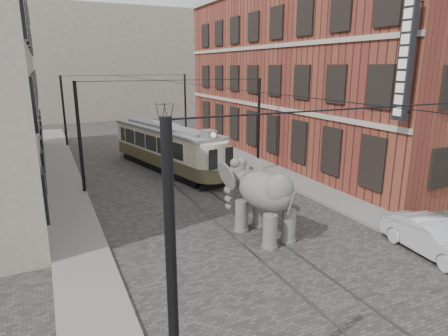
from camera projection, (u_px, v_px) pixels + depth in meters
name	position (u px, v px, depth m)	size (l,w,h in m)	color
ground	(224.00, 214.00, 18.21)	(120.00, 120.00, 0.00)	#494643
tram_rails	(224.00, 214.00, 18.21)	(1.54, 80.00, 0.02)	slate
sidewalk_right	(327.00, 195.00, 20.64)	(2.00, 60.00, 0.15)	slate
sidewalk_left	(77.00, 238.00, 15.55)	(2.00, 60.00, 0.15)	slate
brick_building	(307.00, 76.00, 29.08)	(8.00, 26.00, 12.00)	maroon
distant_block	(97.00, 64.00, 51.55)	(28.00, 10.00, 14.00)	gray
catenary	(183.00, 135.00, 21.76)	(11.00, 30.20, 6.00)	black
tram	(166.00, 137.00, 25.59)	(2.28, 11.04, 4.38)	beige
elephant	(265.00, 202.00, 15.53)	(2.64, 4.79, 2.93)	#65635E
parked_car	(433.00, 237.00, 14.18)	(1.41, 4.00, 1.32)	#B2B2B7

